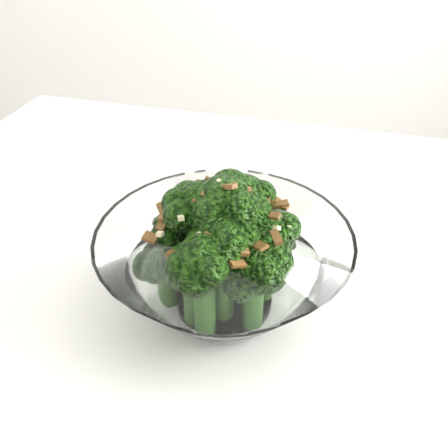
{
  "coord_description": "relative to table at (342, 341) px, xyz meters",
  "views": [
    {
      "loc": [
        -0.04,
        -0.39,
        1.1
      ],
      "look_at": [
        -0.05,
        -0.04,
        0.85
      ],
      "focal_mm": 40.0,
      "sensor_mm": 36.0,
      "label": 1
    }
  ],
  "objects": [
    {
      "name": "broccoli_dish",
      "position": [
        -0.13,
        -0.01,
        0.12
      ],
      "size": [
        0.23,
        0.23,
        0.15
      ],
      "color": "white",
      "rests_on": "table"
    },
    {
      "name": "table",
      "position": [
        0.0,
        0.0,
        0.0
      ],
      "size": [
        1.35,
        1.06,
        0.75
      ],
      "color": "white",
      "rests_on": "ground"
    }
  ]
}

